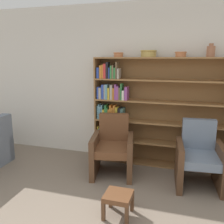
{
  "coord_description": "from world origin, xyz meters",
  "views": [
    {
      "loc": [
        0.95,
        -1.57,
        1.82
      ],
      "look_at": [
        -0.23,
        2.28,
        0.95
      ],
      "focal_mm": 40.0,
      "sensor_mm": 36.0,
      "label": 1
    }
  ],
  "objects": [
    {
      "name": "wall_back",
      "position": [
        0.0,
        2.77,
        1.38
      ],
      "size": [
        12.0,
        0.06,
        2.75
      ],
      "color": "silver",
      "rests_on": "ground"
    },
    {
      "name": "vase_tall",
      "position": [
        1.24,
        2.58,
        1.92
      ],
      "size": [
        0.12,
        0.12,
        0.2
      ],
      "color": "#A36647",
      "rests_on": "bookshelf"
    },
    {
      "name": "bowl_olive",
      "position": [
        0.3,
        2.58,
        1.9
      ],
      "size": [
        0.27,
        0.27,
        0.11
      ],
      "color": "tan",
      "rests_on": "bookshelf"
    },
    {
      "name": "armchair_leather",
      "position": [
        -0.14,
        2.03,
        0.41
      ],
      "size": [
        0.76,
        0.79,
        0.93
      ],
      "rotation": [
        0.0,
        0.0,
        3.34
      ],
      "color": "brown",
      "rests_on": "ground"
    },
    {
      "name": "bowl_slate",
      "position": [
        0.81,
        2.58,
        1.89
      ],
      "size": [
        0.18,
        0.18,
        0.08
      ],
      "color": "#C67547",
      "rests_on": "bookshelf"
    },
    {
      "name": "bookshelf",
      "position": [
        0.28,
        2.59,
        0.92
      ],
      "size": [
        2.25,
        0.3,
        1.84
      ],
      "color": "olive",
      "rests_on": "ground"
    },
    {
      "name": "bowl_stoneware",
      "position": [
        -0.21,
        2.58,
        1.88
      ],
      "size": [
        0.17,
        0.17,
        0.08
      ],
      "color": "#C67547",
      "rests_on": "bookshelf"
    },
    {
      "name": "armchair_cushioned",
      "position": [
        1.17,
        2.03,
        0.41
      ],
      "size": [
        0.7,
        0.74,
        0.93
      ],
      "rotation": [
        0.0,
        0.0,
        3.24
      ],
      "color": "brown",
      "rests_on": "ground"
    },
    {
      "name": "footstool",
      "position": [
        0.25,
        0.96,
        0.22
      ],
      "size": [
        0.31,
        0.31,
        0.28
      ],
      "color": "brown",
      "rests_on": "ground"
    }
  ]
}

